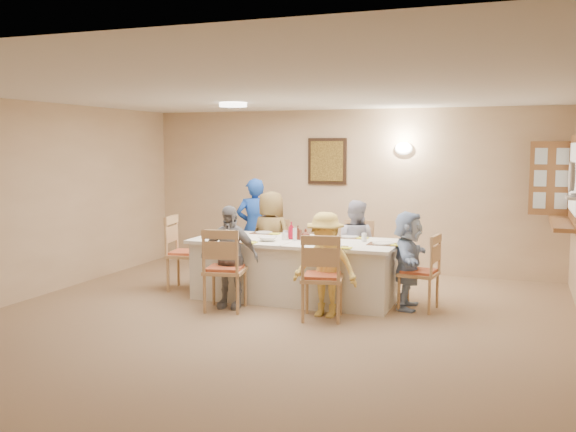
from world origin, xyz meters
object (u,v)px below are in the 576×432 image
(serving_hatch, at_px, (576,182))
(dining_table, at_px, (295,269))
(chair_front_left, at_px, (225,268))
(condiment_ketchup, at_px, (291,231))
(chair_front_right, at_px, (322,276))
(caregiver, at_px, (254,228))
(diner_front_right, at_px, (325,265))
(diner_back_right, at_px, (355,246))
(diner_front_left, at_px, (229,257))
(diner_right_end, at_px, (408,260))
(chair_back_left, at_px, (274,252))
(desk_fan, at_px, (575,183))
(chair_right_end, at_px, (419,272))
(chair_left_end, at_px, (187,253))
(diner_back_left, at_px, (271,238))
(chair_back_right, at_px, (357,255))

(serving_hatch, relative_size, dining_table, 0.58)
(serving_hatch, distance_m, dining_table, 3.63)
(dining_table, height_order, chair_front_left, chair_front_left)
(condiment_ketchup, bearing_deg, chair_front_right, -51.32)
(caregiver, distance_m, condiment_ketchup, 1.50)
(diner_front_right, xyz_separation_m, condiment_ketchup, (-0.67, 0.71, 0.27))
(serving_hatch, relative_size, chair_front_left, 1.51)
(chair_front_left, distance_m, diner_back_right, 1.91)
(dining_table, xyz_separation_m, diner_front_left, (-0.60, -0.68, 0.24))
(serving_hatch, height_order, diner_right_end, serving_hatch)
(serving_hatch, xyz_separation_m, chair_back_left, (-3.89, -0.26, -1.05))
(desk_fan, height_order, diner_front_right, desk_fan)
(chair_right_end, bearing_deg, chair_back_left, -103.00)
(chair_left_end, relative_size, diner_back_right, 0.83)
(chair_front_left, bearing_deg, diner_front_left, -101.00)
(condiment_ketchup, bearing_deg, diner_back_left, 129.49)
(diner_back_right, bearing_deg, chair_back_left, 1.56)
(diner_front_left, xyz_separation_m, diner_right_end, (2.02, 0.68, -0.03))
(chair_front_right, distance_m, diner_front_left, 1.21)
(diner_front_right, bearing_deg, chair_right_end, 41.11)
(serving_hatch, height_order, dining_table, serving_hatch)
(chair_left_end, height_order, diner_front_left, diner_front_left)
(chair_back_left, height_order, chair_back_right, chair_back_right)
(diner_front_right, bearing_deg, diner_back_left, 136.94)
(diner_right_end, bearing_deg, chair_back_left, 64.49)
(diner_back_left, distance_m, diner_right_end, 2.13)
(dining_table, distance_m, chair_right_end, 1.55)
(diner_back_left, distance_m, diner_front_right, 1.81)
(chair_front_right, height_order, diner_right_end, diner_right_end)
(desk_fan, relative_size, chair_front_left, 0.30)
(diner_back_right, bearing_deg, chair_front_right, 97.28)
(chair_right_end, height_order, diner_right_end, diner_right_end)
(desk_fan, relative_size, dining_table, 0.12)
(chair_back_right, relative_size, chair_right_end, 1.02)
(chair_back_left, bearing_deg, diner_right_end, -33.18)
(dining_table, bearing_deg, desk_fan, -5.16)
(desk_fan, bearing_deg, chair_left_end, 176.53)
(diner_back_left, relative_size, caregiver, 0.90)
(chair_front_right, height_order, diner_back_left, diner_back_left)
(serving_hatch, xyz_separation_m, diner_front_right, (-2.69, -1.74, -0.90))
(desk_fan, distance_m, diner_front_right, 2.78)
(chair_back_left, distance_m, diner_right_end, 2.18)
(chair_back_right, bearing_deg, diner_front_left, -134.70)
(desk_fan, distance_m, caregiver, 4.54)
(desk_fan, bearing_deg, chair_front_left, -172.26)
(chair_back_left, bearing_deg, chair_back_right, -11.58)
(chair_front_right, bearing_deg, diner_right_end, -147.36)
(diner_front_right, bearing_deg, chair_front_left, -168.77)
(chair_right_end, distance_m, diner_back_right, 1.18)
(chair_front_right, relative_size, caregiver, 0.67)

